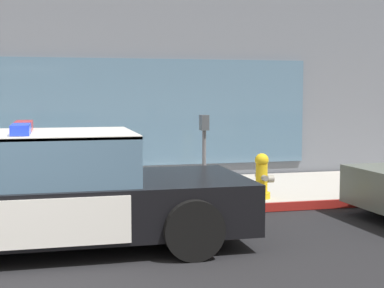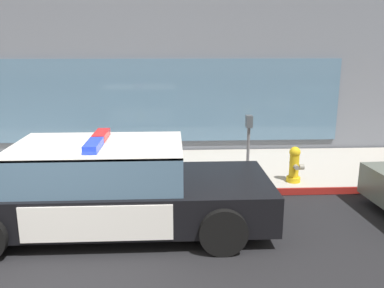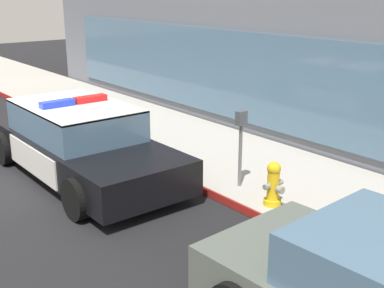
{
  "view_description": "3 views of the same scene",
  "coord_description": "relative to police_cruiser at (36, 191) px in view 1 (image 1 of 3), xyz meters",
  "views": [
    {
      "loc": [
        0.87,
        -5.59,
        1.84
      ],
      "look_at": [
        2.68,
        1.81,
        1.15
      ],
      "focal_mm": 53.25,
      "sensor_mm": 36.0,
      "label": 1
    },
    {
      "loc": [
        1.66,
        -4.7,
        2.86
      ],
      "look_at": [
        1.99,
        1.81,
        1.23
      ],
      "focal_mm": 37.63,
      "sensor_mm": 36.0,
      "label": 2
    },
    {
      "loc": [
        9.05,
        -2.67,
        3.47
      ],
      "look_at": [
        3.43,
        1.79,
        1.22
      ],
      "focal_mm": 46.98,
      "sensor_mm": 36.0,
      "label": 3
    }
  ],
  "objects": [
    {
      "name": "fire_hydrant",
      "position": [
        3.44,
        1.6,
        -0.18
      ],
      "size": [
        0.34,
        0.39,
        0.73
      ],
      "color": "gold",
      "rests_on": "sidewalk"
    },
    {
      "name": "police_cruiser",
      "position": [
        0.0,
        0.0,
        0.0
      ],
      "size": [
        4.92,
        2.07,
        1.49
      ],
      "rotation": [
        0.0,
        0.0,
        0.0
      ],
      "color": "black",
      "rests_on": "ground"
    },
    {
      "name": "sidewalk",
      "position": [
        -0.67,
        2.73,
        -0.6
      ],
      "size": [
        48.0,
        2.95,
        0.15
      ],
      "primitive_type": "cube",
      "color": "#B2ADA3",
      "rests_on": "ground"
    },
    {
      "name": "parking_meter",
      "position": [
        2.52,
        1.75,
        0.4
      ],
      "size": [
        0.12,
        0.18,
        1.34
      ],
      "color": "slate",
      "rests_on": "sidewalk"
    }
  ]
}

